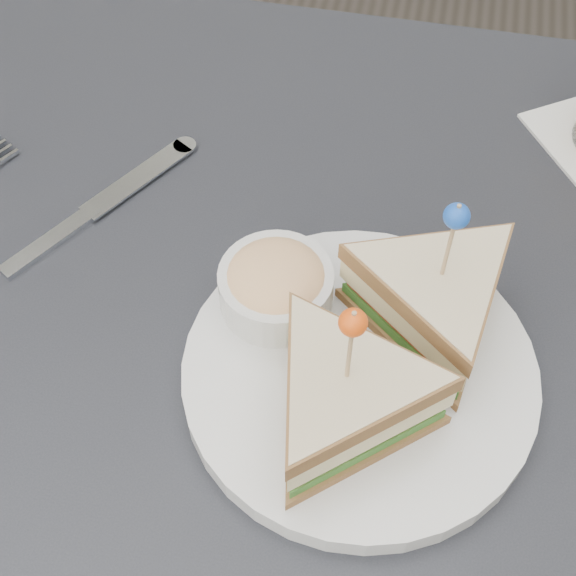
{
  "coord_description": "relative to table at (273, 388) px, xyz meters",
  "views": [
    {
      "loc": [
        0.08,
        -0.31,
        1.24
      ],
      "look_at": [
        0.01,
        0.01,
        0.8
      ],
      "focal_mm": 50.0,
      "sensor_mm": 36.0,
      "label": 1
    }
  ],
  "objects": [
    {
      "name": "plate_meal",
      "position": [
        0.07,
        -0.02,
        0.12
      ],
      "size": [
        0.29,
        0.29,
        0.15
      ],
      "rotation": [
        0.0,
        0.0,
        0.18
      ],
      "color": "silver",
      "rests_on": "table"
    },
    {
      "name": "cutlery_knife",
      "position": [
        -0.17,
        0.09,
        0.08
      ],
      "size": [
        0.12,
        0.18,
        0.01
      ],
      "rotation": [
        0.0,
        0.0,
        -0.54
      ],
      "color": "silver",
      "rests_on": "table"
    },
    {
      "name": "table",
      "position": [
        0.0,
        0.0,
        0.0
      ],
      "size": [
        0.8,
        0.8,
        0.75
      ],
      "color": "black",
      "rests_on": "ground"
    }
  ]
}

